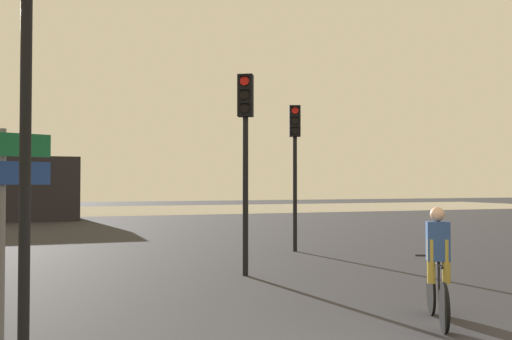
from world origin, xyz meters
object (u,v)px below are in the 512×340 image
at_px(traffic_light_far_right, 295,149).
at_px(cyclist, 438,265).
at_px(traffic_light_center, 245,135).
at_px(traffic_light_near_left, 27,43).
at_px(direction_sign_post, 3,196).

bearing_deg(traffic_light_far_right, cyclist, 100.26).
relative_size(traffic_light_center, traffic_light_near_left, 0.85).
bearing_deg(cyclist, traffic_light_near_left, -151.30).
xyz_separation_m(traffic_light_center, traffic_light_far_right, (2.78, 3.61, -0.04)).
distance_m(traffic_light_near_left, cyclist, 5.91).
distance_m(traffic_light_center, traffic_light_near_left, 6.45).
xyz_separation_m(traffic_light_center, cyclist, (1.11, -4.88, -2.16)).
relative_size(traffic_light_center, cyclist, 2.64).
bearing_deg(cyclist, direction_sign_post, -160.07).
relative_size(direction_sign_post, cyclist, 1.60).
height_order(direction_sign_post, cyclist, direction_sign_post).
height_order(traffic_light_far_right, cyclist, traffic_light_far_right).
distance_m(traffic_light_far_right, cyclist, 8.91).
xyz_separation_m(traffic_light_near_left, traffic_light_far_right, (6.97, 8.50, -0.50)).
bearing_deg(traffic_light_center, traffic_light_near_left, 78.10).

